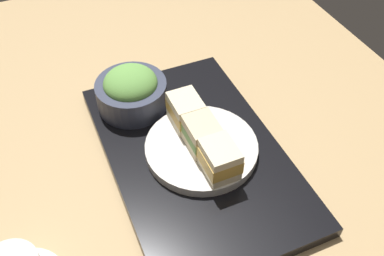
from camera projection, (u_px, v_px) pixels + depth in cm
name	position (u px, v px, depth cm)	size (l,w,h in cm)	color
ground_plane	(197.00, 169.00, 77.97)	(140.00, 100.00, 3.00)	tan
serving_tray	(197.00, 154.00, 76.99)	(45.86, 28.59, 2.19)	black
sandwich_plate	(201.00, 148.00, 75.38)	(19.39, 19.39, 1.68)	silver
sandwich_near	(220.00, 159.00, 68.93)	(6.27, 5.32, 5.57)	beige
sandwich_middle	(202.00, 134.00, 72.86)	(6.30, 5.06, 5.32)	beige
sandwich_far	(186.00, 111.00, 76.67)	(6.74, 5.06, 5.39)	beige
salad_bowl	(131.00, 90.00, 81.51)	(13.26, 13.26, 8.04)	#33384C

